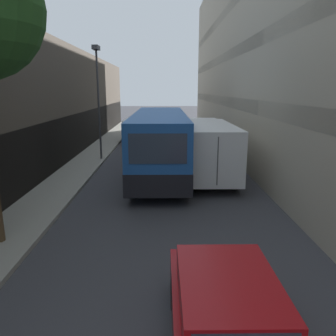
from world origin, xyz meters
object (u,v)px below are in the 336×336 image
(panel_van, at_px, (137,129))
(street_lamp, at_px, (98,82))
(bus, at_px, (160,142))
(car_hatchback, at_px, (228,319))
(box_truck, at_px, (205,145))

(panel_van, bearing_deg, street_lamp, -101.45)
(bus, height_order, street_lamp, street_lamp)
(car_hatchback, bearing_deg, box_truck, 84.86)
(car_hatchback, height_order, bus, bus)
(car_hatchback, distance_m, bus, 12.39)
(bus, xyz_separation_m, box_truck, (2.36, -0.06, -0.15))
(box_truck, distance_m, panel_van, 12.07)
(panel_van, relative_size, street_lamp, 0.60)
(box_truck, distance_m, street_lamp, 7.65)
(street_lamp, bearing_deg, panel_van, 78.55)
(box_truck, relative_size, panel_van, 2.09)
(car_hatchback, distance_m, street_lamp, 16.81)
(bus, relative_size, box_truck, 1.27)
(car_hatchback, relative_size, box_truck, 0.51)
(street_lamp, bearing_deg, box_truck, -28.54)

